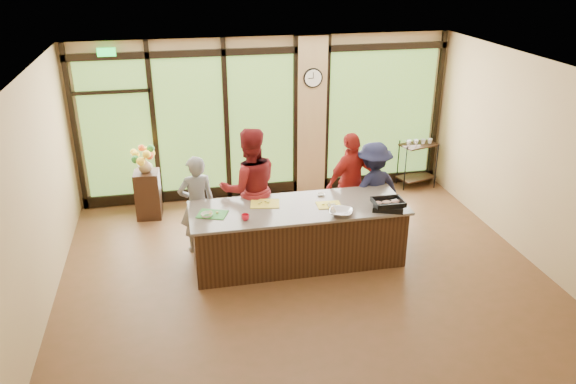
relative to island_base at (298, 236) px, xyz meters
name	(u,v)px	position (x,y,z in m)	size (l,w,h in m)	color
floor	(302,271)	(0.00, -0.30, -0.44)	(7.00, 7.00, 0.00)	#54381D
ceiling	(305,69)	(0.00, -0.30, 2.56)	(7.00, 7.00, 0.00)	white
back_wall	(266,119)	(0.00, 2.70, 1.06)	(7.00, 7.00, 0.00)	tan
left_wall	(35,199)	(-3.50, -0.30, 1.06)	(6.00, 6.00, 0.00)	tan
right_wall	(530,160)	(3.50, -0.30, 1.06)	(6.00, 6.00, 0.00)	tan
window_wall	(275,124)	(0.16, 2.65, 0.95)	(6.90, 0.12, 3.00)	tan
island_base	(298,236)	(0.00, 0.00, 0.00)	(3.10, 1.00, 0.88)	#311C10
countertop	(298,208)	(0.00, 0.00, 0.46)	(3.20, 1.10, 0.04)	gray
wall_clock	(313,78)	(0.85, 2.57, 1.81)	(0.36, 0.04, 0.36)	black
cook_left	(197,204)	(-1.45, 0.68, 0.35)	(0.58, 0.38, 1.58)	slate
cook_midleft	(250,188)	(-0.62, 0.69, 0.54)	(0.95, 0.74, 1.96)	maroon
cook_midright	(351,183)	(1.08, 0.84, 0.42)	(1.01, 0.42, 1.73)	maroon
cook_right	(373,189)	(1.41, 0.69, 0.35)	(1.03, 0.59, 1.59)	#1A1D3A
roasting_pan	(388,207)	(1.27, -0.34, 0.52)	(0.44, 0.34, 0.08)	black
mixing_bowl	(341,213)	(0.53, -0.40, 0.52)	(0.33, 0.33, 0.08)	silver
cutting_board_left	(212,214)	(-1.26, 0.00, 0.49)	(0.41, 0.31, 0.01)	#328B34
cutting_board_center	(265,204)	(-0.46, 0.20, 0.49)	(0.43, 0.32, 0.01)	yellow
cutting_board_right	(329,205)	(0.46, -0.04, 0.49)	(0.35, 0.27, 0.01)	yellow
prep_bowl_near	(207,215)	(-1.34, -0.06, 0.51)	(0.17, 0.17, 0.05)	white
prep_bowl_mid	(332,206)	(0.48, -0.13, 0.50)	(0.12, 0.12, 0.04)	white
prep_bowl_far	(321,195)	(0.44, 0.33, 0.49)	(0.12, 0.12, 0.03)	white
red_ramekin	(245,217)	(-0.82, -0.27, 0.52)	(0.11, 0.11, 0.09)	red
flower_stand	(148,195)	(-2.24, 2.07, -0.01)	(0.43, 0.43, 0.85)	#311C10
flower_vase	(145,165)	(-2.24, 2.07, 0.54)	(0.25, 0.25, 0.26)	olive
bar_cart	(418,158)	(2.99, 2.42, 0.15)	(0.80, 0.59, 0.98)	#311C10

